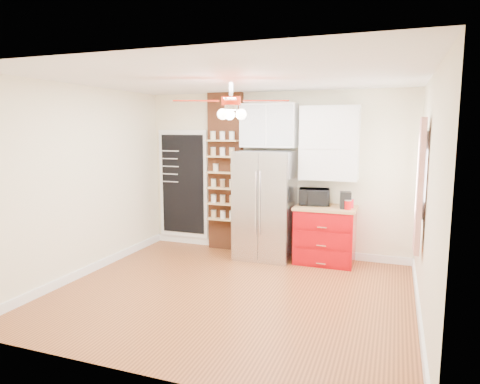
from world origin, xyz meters
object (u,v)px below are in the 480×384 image
(fridge, at_px, (265,205))
(canister_left, at_px, (348,205))
(red_cabinet, at_px, (325,235))
(toaster_oven, at_px, (314,197))
(ceiling_fan, at_px, (231,101))
(coffee_maker, at_px, (345,200))
(pantry_jar_oats, at_px, (216,168))

(fridge, height_order, canister_left, fridge)
(fridge, bearing_deg, red_cabinet, 2.95)
(toaster_oven, distance_m, canister_left, 0.58)
(ceiling_fan, bearing_deg, fridge, 91.76)
(red_cabinet, xyz_separation_m, canister_left, (0.34, -0.12, 0.51))
(toaster_oven, bearing_deg, coffee_maker, -25.36)
(canister_left, bearing_deg, ceiling_fan, -129.04)
(fridge, distance_m, canister_left, 1.32)
(fridge, relative_size, toaster_oven, 3.70)
(pantry_jar_oats, bearing_deg, ceiling_fan, -61.33)
(red_cabinet, distance_m, canister_left, 0.63)
(canister_left, bearing_deg, fridge, 176.91)
(canister_left, bearing_deg, toaster_oven, 159.70)
(red_cabinet, relative_size, canister_left, 7.08)
(coffee_maker, bearing_deg, pantry_jar_oats, 164.48)
(canister_left, distance_m, pantry_jar_oats, 2.31)
(fridge, height_order, pantry_jar_oats, fridge)
(ceiling_fan, distance_m, pantry_jar_oats, 2.29)
(red_cabinet, bearing_deg, toaster_oven, 158.10)
(ceiling_fan, height_order, pantry_jar_oats, ceiling_fan)
(red_cabinet, bearing_deg, canister_left, -19.37)
(coffee_maker, bearing_deg, toaster_oven, 154.08)
(red_cabinet, height_order, ceiling_fan, ceiling_fan)
(toaster_oven, bearing_deg, fridge, 179.29)
(ceiling_fan, xyz_separation_m, toaster_oven, (0.72, 1.76, -1.39))
(coffee_maker, distance_m, canister_left, 0.10)
(ceiling_fan, height_order, canister_left, ceiling_fan)
(pantry_jar_oats, bearing_deg, coffee_maker, -4.70)
(pantry_jar_oats, bearing_deg, canister_left, -6.28)
(toaster_oven, relative_size, coffee_maker, 1.85)
(fridge, distance_m, ceiling_fan, 2.25)
(toaster_oven, height_order, coffee_maker, toaster_oven)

